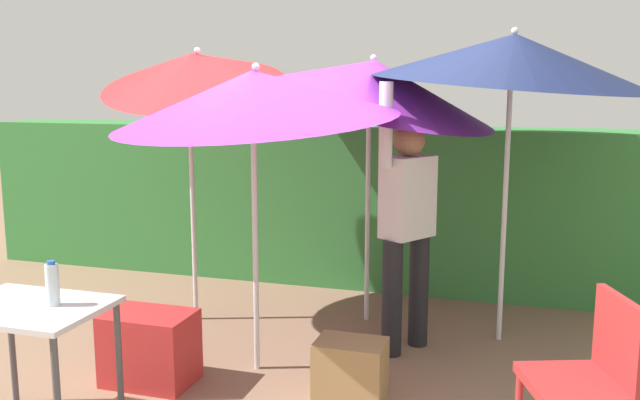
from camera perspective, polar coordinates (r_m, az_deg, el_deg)
ground_plane at (r=4.56m, az=-1.13°, el=-14.39°), size 24.00×24.00×0.00m
hedge_row at (r=6.38m, az=4.95°, el=-0.48°), size 8.00×0.70×1.48m
umbrella_rainbow at (r=4.26m, az=-5.53°, el=8.69°), size 1.81×1.82×2.07m
umbrella_orange at (r=5.29m, az=-10.64°, el=10.72°), size 1.44×1.42×2.33m
umbrella_yellow at (r=5.24m, az=4.33°, el=9.79°), size 2.02×1.98×2.28m
umbrella_navy at (r=4.96m, az=15.91°, el=11.34°), size 1.97×1.96×2.32m
person_vendor at (r=4.70m, az=7.35°, el=-1.73°), size 0.38×0.51×1.88m
chair_plastic at (r=3.53m, az=21.75°, el=-13.50°), size 0.56×0.56×0.89m
cooler_box at (r=4.48m, az=-14.13°, el=-11.98°), size 0.54×0.37×0.46m
crate_cardboard at (r=4.15m, az=2.58°, el=-14.15°), size 0.41×0.29×0.37m
folding_table at (r=3.93m, az=-23.32°, el=-9.33°), size 0.80×0.60×0.72m
bottle_water at (r=3.82m, az=-21.60°, el=-6.61°), size 0.07×0.07×0.24m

